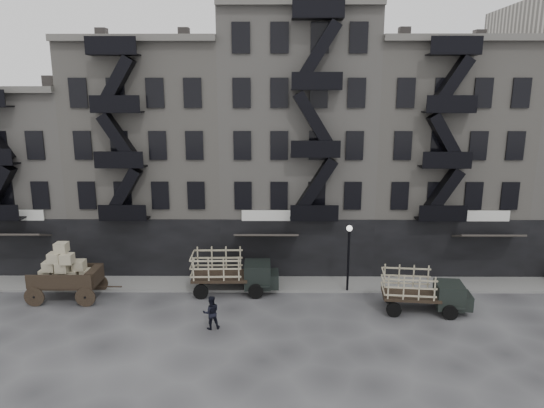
{
  "coord_description": "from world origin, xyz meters",
  "views": [
    {
      "loc": [
        -1.44,
        -25.31,
        11.99
      ],
      "look_at": [
        -1.64,
        4.0,
        5.27
      ],
      "focal_mm": 32.0,
      "sensor_mm": 36.0,
      "label": 1
    }
  ],
  "objects_px": {
    "stake_truck_east": "(423,288)",
    "pedestrian_mid": "(211,312)",
    "stake_truck_west": "(232,269)",
    "wagon": "(63,268)"
  },
  "relations": [
    {
      "from": "stake_truck_east",
      "to": "pedestrian_mid",
      "type": "relative_size",
      "value": 2.75
    },
    {
      "from": "stake_truck_west",
      "to": "pedestrian_mid",
      "type": "height_order",
      "value": "stake_truck_west"
    },
    {
      "from": "wagon",
      "to": "pedestrian_mid",
      "type": "bearing_deg",
      "value": -21.55
    },
    {
      "from": "wagon",
      "to": "stake_truck_west",
      "type": "relative_size",
      "value": 0.78
    },
    {
      "from": "stake_truck_east",
      "to": "pedestrian_mid",
      "type": "xyz_separation_m",
      "value": [
        -11.58,
        -2.13,
        -0.47
      ]
    },
    {
      "from": "wagon",
      "to": "pedestrian_mid",
      "type": "relative_size",
      "value": 2.29
    },
    {
      "from": "wagon",
      "to": "stake_truck_east",
      "type": "relative_size",
      "value": 0.83
    },
    {
      "from": "stake_truck_east",
      "to": "pedestrian_mid",
      "type": "distance_m",
      "value": 11.79
    },
    {
      "from": "stake_truck_west",
      "to": "wagon",
      "type": "bearing_deg",
      "value": -175.08
    },
    {
      "from": "wagon",
      "to": "stake_truck_east",
      "type": "bearing_deg",
      "value": -3.97
    }
  ]
}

